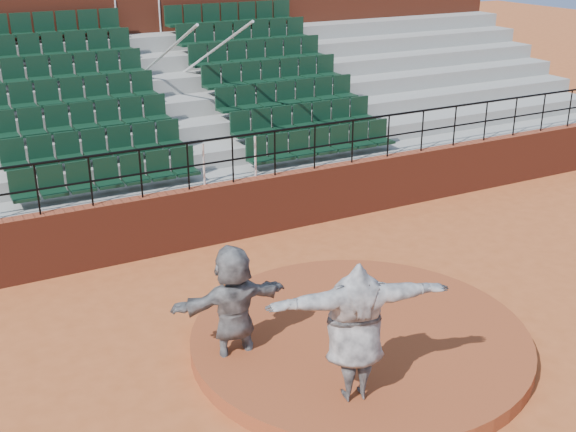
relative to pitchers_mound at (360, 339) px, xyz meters
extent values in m
plane|color=#AB5126|center=(0.00, 0.00, -0.12)|extent=(90.00, 90.00, 0.00)
cylinder|color=brown|center=(0.00, 0.00, 0.00)|extent=(5.50, 5.50, 0.25)
cube|color=white|center=(0.00, 0.15, 0.14)|extent=(0.60, 0.15, 0.03)
cube|color=maroon|center=(0.00, 5.00, 0.53)|extent=(24.00, 0.30, 1.30)
cylinder|color=black|center=(0.00, 5.00, 2.17)|extent=(24.00, 0.05, 0.05)
cylinder|color=black|center=(0.00, 5.00, 1.68)|extent=(24.00, 0.04, 0.04)
cylinder|color=black|center=(-4.00, 5.00, 1.67)|extent=(0.04, 0.04, 1.00)
cylinder|color=black|center=(-3.00, 5.00, 1.67)|extent=(0.04, 0.04, 1.00)
cylinder|color=black|center=(-2.00, 5.00, 1.67)|extent=(0.04, 0.04, 1.00)
cylinder|color=black|center=(-1.00, 5.00, 1.67)|extent=(0.04, 0.04, 1.00)
cylinder|color=black|center=(0.00, 5.00, 1.67)|extent=(0.04, 0.04, 1.00)
cylinder|color=black|center=(1.00, 5.00, 1.67)|extent=(0.04, 0.04, 1.00)
cylinder|color=black|center=(2.00, 5.00, 1.67)|extent=(0.04, 0.04, 1.00)
cylinder|color=black|center=(3.00, 5.00, 1.67)|extent=(0.04, 0.04, 1.00)
cylinder|color=black|center=(4.00, 5.00, 1.67)|extent=(0.04, 0.04, 1.00)
cylinder|color=black|center=(5.00, 5.00, 1.67)|extent=(0.04, 0.04, 1.00)
cylinder|color=black|center=(6.00, 5.00, 1.67)|extent=(0.04, 0.04, 1.00)
cylinder|color=black|center=(7.00, 5.00, 1.67)|extent=(0.04, 0.04, 1.00)
cylinder|color=black|center=(8.00, 5.00, 1.67)|extent=(0.04, 0.04, 1.00)
cylinder|color=black|center=(9.00, 5.00, 1.67)|extent=(0.04, 0.04, 1.00)
cylinder|color=black|center=(10.00, 5.00, 1.67)|extent=(0.04, 0.04, 1.00)
cube|color=gray|center=(0.00, 5.58, 0.53)|extent=(24.00, 0.85, 1.30)
cube|color=black|center=(-2.53, 5.59, 1.54)|extent=(3.85, 0.48, 0.72)
cube|color=black|center=(2.53, 5.59, 1.54)|extent=(3.85, 0.48, 0.72)
cube|color=gray|center=(0.00, 6.43, 0.73)|extent=(24.00, 0.85, 1.70)
cube|color=black|center=(-2.53, 6.44, 1.94)|extent=(3.85, 0.48, 0.72)
cube|color=black|center=(2.53, 6.44, 1.94)|extent=(3.85, 0.48, 0.72)
cube|color=gray|center=(0.00, 7.28, 0.93)|extent=(24.00, 0.85, 2.10)
cube|color=black|center=(-2.53, 7.29, 2.33)|extent=(3.85, 0.48, 0.72)
cube|color=black|center=(2.53, 7.29, 2.33)|extent=(3.85, 0.48, 0.72)
cube|color=gray|center=(0.00, 8.12, 1.12)|extent=(24.00, 0.85, 2.50)
cube|color=black|center=(-2.53, 8.13, 2.73)|extent=(3.85, 0.48, 0.72)
cube|color=black|center=(2.53, 8.13, 2.73)|extent=(3.85, 0.48, 0.72)
cube|color=gray|center=(0.00, 8.97, 1.33)|extent=(24.00, 0.85, 2.90)
cube|color=black|center=(-2.53, 8.98, 3.14)|extent=(3.85, 0.48, 0.72)
cube|color=black|center=(2.53, 8.98, 3.14)|extent=(3.85, 0.48, 0.72)
cube|color=gray|center=(0.00, 9.82, 1.52)|extent=(24.00, 0.85, 3.30)
cube|color=black|center=(-2.53, 9.83, 3.53)|extent=(3.85, 0.48, 0.72)
cube|color=black|center=(2.53, 9.83, 3.53)|extent=(3.85, 0.48, 0.72)
cube|color=gray|center=(0.00, 10.68, 1.73)|extent=(24.00, 0.85, 3.70)
cube|color=black|center=(-2.53, 10.69, 3.94)|extent=(3.85, 0.48, 0.72)
cube|color=black|center=(2.53, 10.69, 3.94)|extent=(3.85, 0.48, 0.72)
cylinder|color=silver|center=(-0.60, 8.12, 3.28)|extent=(0.06, 5.97, 2.46)
cylinder|color=silver|center=(0.60, 8.12, 3.28)|extent=(0.06, 5.97, 2.46)
cube|color=maroon|center=(0.00, 12.60, 3.43)|extent=(24.00, 3.00, 7.10)
imported|color=black|center=(-1.02, -1.37, 1.15)|extent=(2.62, 1.30, 2.06)
imported|color=black|center=(-2.02, 0.47, 0.88)|extent=(1.88, 0.65, 2.01)
camera|label=1|loc=(-5.80, -8.44, 6.22)|focal=45.00mm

